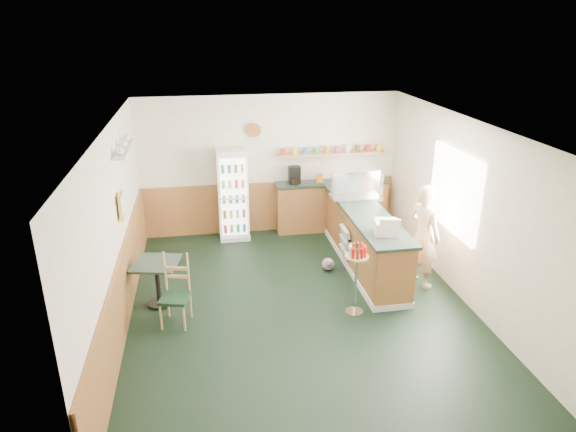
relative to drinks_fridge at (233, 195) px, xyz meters
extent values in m
plane|color=black|center=(0.75, -2.74, -0.87)|extent=(6.00, 6.00, 0.00)
cube|color=white|center=(0.75, 0.27, 0.48)|extent=(5.00, 0.02, 2.70)
cube|color=white|center=(-1.76, -2.74, 0.48)|extent=(0.02, 6.00, 2.70)
cube|color=white|center=(3.26, -2.74, 0.48)|extent=(0.02, 6.00, 2.70)
cube|color=silver|center=(0.75, -2.74, 1.84)|extent=(5.00, 6.00, 0.02)
cube|color=#A96736|center=(0.75, 0.23, -0.37)|extent=(4.98, 0.05, 1.00)
cube|color=#A96736|center=(-1.72, -2.74, -0.37)|extent=(0.05, 5.98, 1.00)
cube|color=white|center=(3.21, -2.44, 0.68)|extent=(0.06, 1.45, 1.25)
cube|color=gold|center=(-1.70, -2.24, 0.68)|extent=(0.03, 0.32, 0.38)
cube|color=silver|center=(-1.65, -1.74, 1.38)|extent=(0.18, 1.20, 0.03)
cylinder|color=#985726|center=(0.45, 0.20, 1.18)|extent=(0.26, 0.04, 0.26)
cube|color=#A96736|center=(2.10, -1.66, -0.39)|extent=(0.60, 2.95, 0.95)
cube|color=silver|center=(2.10, -1.66, -0.82)|extent=(0.64, 2.97, 0.10)
cube|color=#26342C|center=(2.10, -1.66, 0.12)|extent=(0.68, 3.01, 0.05)
cube|color=#A96736|center=(1.95, 0.06, -0.39)|extent=(2.20, 0.38, 0.95)
cube|color=#26342C|center=(1.95, 0.06, 0.12)|extent=(2.24, 0.42, 0.05)
cube|color=tan|center=(1.95, 0.14, 0.68)|extent=(2.10, 0.22, 0.04)
cube|color=black|center=(1.20, 0.06, 0.31)|extent=(0.22, 0.18, 0.34)
cylinder|color=#B2664C|center=(1.00, 0.14, 0.76)|extent=(0.10, 0.10, 0.12)
cylinder|color=#B2664C|center=(1.21, 0.14, 0.76)|extent=(0.10, 0.10, 0.12)
cylinder|color=#B2664C|center=(1.42, 0.14, 0.76)|extent=(0.10, 0.10, 0.12)
cylinder|color=#B2664C|center=(1.64, 0.14, 0.76)|extent=(0.10, 0.10, 0.12)
cylinder|color=#B2664C|center=(1.85, 0.14, 0.76)|extent=(0.10, 0.10, 0.12)
cylinder|color=#B2664C|center=(2.06, 0.14, 0.76)|extent=(0.10, 0.10, 0.12)
cylinder|color=#B2664C|center=(2.27, 0.14, 0.76)|extent=(0.10, 0.10, 0.12)
cylinder|color=#B2664C|center=(2.48, 0.14, 0.76)|extent=(0.10, 0.10, 0.12)
cylinder|color=#B2664C|center=(2.69, 0.14, 0.76)|extent=(0.10, 0.10, 0.12)
cylinder|color=#B2664C|center=(2.90, 0.14, 0.76)|extent=(0.10, 0.10, 0.12)
cube|color=silver|center=(0.00, 0.04, 0.00)|extent=(0.57, 0.41, 1.74)
cube|color=white|center=(0.00, -0.19, 0.01)|extent=(0.48, 0.02, 1.53)
cube|color=silver|center=(0.00, -0.26, 0.01)|extent=(0.52, 0.02, 1.59)
cube|color=silver|center=(2.10, -1.03, 0.17)|extent=(0.86, 0.45, 0.06)
cube|color=silver|center=(2.10, -1.03, 0.42)|extent=(0.85, 0.43, 0.43)
cube|color=beige|center=(2.10, -2.60, 0.24)|extent=(0.41, 0.42, 0.20)
imported|color=tan|center=(2.80, -2.43, -0.03)|extent=(0.58, 0.67, 1.68)
cylinder|color=silver|center=(1.52, -3.08, -0.86)|extent=(0.27, 0.27, 0.02)
cylinder|color=silver|center=(1.52, -3.08, -0.41)|extent=(0.04, 0.04, 0.89)
cylinder|color=tan|center=(1.52, -3.08, 0.03)|extent=(0.34, 0.34, 0.02)
cylinder|color=red|center=(1.62, -3.07, 0.12)|extent=(0.05, 0.05, 0.15)
cylinder|color=red|center=(1.60, -3.01, 0.12)|extent=(0.05, 0.05, 0.15)
cylinder|color=red|center=(1.54, -2.98, 0.12)|extent=(0.05, 0.05, 0.15)
cylinder|color=red|center=(1.48, -2.98, 0.12)|extent=(0.05, 0.05, 0.15)
cylinder|color=red|center=(1.43, -3.02, 0.12)|extent=(0.05, 0.05, 0.15)
cylinder|color=red|center=(1.41, -3.08, 0.12)|extent=(0.05, 0.05, 0.15)
cylinder|color=red|center=(1.44, -3.14, 0.12)|extent=(0.05, 0.05, 0.15)
cylinder|color=red|center=(1.49, -3.18, 0.12)|extent=(0.05, 0.05, 0.15)
cylinder|color=red|center=(1.55, -3.17, 0.12)|extent=(0.05, 0.05, 0.15)
cylinder|color=red|center=(1.60, -3.13, 0.12)|extent=(0.05, 0.05, 0.15)
cube|color=black|center=(1.76, -1.69, -0.62)|extent=(0.05, 0.44, 0.03)
cube|color=beige|center=(1.74, -1.69, -0.55)|extent=(0.09, 0.40, 0.15)
cube|color=black|center=(1.76, -1.69, -0.44)|extent=(0.05, 0.44, 0.03)
cube|color=beige|center=(1.74, -1.69, -0.37)|extent=(0.09, 0.40, 0.15)
cube|color=black|center=(1.76, -1.69, -0.26)|extent=(0.05, 0.44, 0.03)
cube|color=beige|center=(1.74, -1.69, -0.19)|extent=(0.09, 0.40, 0.15)
cylinder|color=black|center=(-1.30, -2.36, -0.85)|extent=(0.36, 0.36, 0.04)
cylinder|color=black|center=(-1.30, -2.36, -0.52)|extent=(0.07, 0.07, 0.64)
cube|color=#26342C|center=(-1.30, -2.36, -0.19)|extent=(0.76, 0.76, 0.04)
cube|color=black|center=(-1.03, -2.94, -0.46)|extent=(0.47, 0.47, 0.05)
cylinder|color=tan|center=(-1.19, -3.11, -0.67)|extent=(0.03, 0.03, 0.40)
cylinder|color=tan|center=(-0.86, -3.11, -0.67)|extent=(0.03, 0.03, 0.40)
cylinder|color=tan|center=(-1.19, -2.78, -0.67)|extent=(0.03, 0.03, 0.40)
cylinder|color=tan|center=(-0.86, -2.78, -0.67)|extent=(0.03, 0.03, 0.40)
cube|color=tan|center=(-1.03, -2.77, -0.15)|extent=(0.34, 0.12, 0.62)
sphere|color=gray|center=(1.47, -1.70, -0.76)|extent=(0.21, 0.21, 0.21)
sphere|color=gray|center=(1.47, -1.80, -0.68)|extent=(0.12, 0.12, 0.12)
camera|label=1|loc=(-0.54, -9.30, 3.17)|focal=32.00mm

